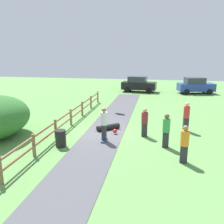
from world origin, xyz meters
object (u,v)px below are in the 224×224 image
Objects in this scene: bystander_maroon at (145,121)px; bystander_red at (186,115)px; skater_fallen at (109,127)px; bystander_orange at (185,142)px; trash_bin at (61,138)px; skater_riding at (104,122)px; skateboard_loose at (120,114)px; parked_car_black at (139,84)px; parked_car_blue at (196,86)px; bystander_green at (166,129)px.

bystander_maroon is 0.92× the size of bystander_red.
bystander_orange is (4.21, -3.87, 0.77)m from skater_fallen.
trash_bin is 2.48m from skater_riding.
trash_bin is 4.90m from bystander_maroon.
skater_riding is 1.33× the size of skater_fallen.
skater_riding is 4.54m from bystander_orange.
parked_car_black is at bearing 87.15° from skateboard_loose.
bystander_red is at bearing 9.22° from skater_fallen.
parked_car_black is 0.98× the size of parked_car_blue.
skater_riding is (2.09, 1.16, 0.65)m from trash_bin.
bystander_green is at bearing -61.47° from skateboard_loose.
bystander_green is 3.24m from bystander_red.
bystander_maroon is 0.38× the size of parked_car_blue.
bystander_orange is (-0.59, -4.64, -0.06)m from bystander_red.
parked_car_black is at bearing 88.14° from skater_riding.
skater_fallen is 15.69m from parked_car_black.
parked_car_black is at bearing 95.57° from bystander_maroon.
bystander_red reaches higher than bystander_orange.
bystander_green is at bearing 113.82° from bystander_orange.
bystander_green is 18.05m from parked_car_black.
skater_riding reaches higher than skater_fallen.
skateboard_loose is (0.11, 4.00, -0.11)m from skater_fallen.
bystander_orange is 19.78m from parked_car_blue.
bystander_orange is (4.09, -1.96, -0.12)m from skater_riding.
trash_bin is at bearing -106.37° from skateboard_loose.
bystander_maroon is 17.15m from parked_car_blue.
skater_fallen is at bearing 57.31° from trash_bin.
skater_riding is 2.36× the size of skateboard_loose.
trash_bin is 0.62× the size of skater_fallen.
parked_car_blue reaches higher than bystander_red.
bystander_maroon reaches higher than skater_fallen.
bystander_green is 0.41× the size of parked_car_blue.
bystander_green is (3.47, -2.18, 0.81)m from skater_fallen.
skater_riding reaches higher than parked_car_blue.
bystander_maroon is at bearing 128.59° from bystander_green.
parked_car_blue is at bearing -0.14° from parked_car_black.
skateboard_loose is at bearing 118.53° from bystander_green.
skateboard_loose is (2.08, 7.07, -0.36)m from trash_bin.
trash_bin is 0.50× the size of bystander_green.
skater_fallen is 17.36m from parked_car_blue.
bystander_green is at bearing -102.72° from parked_car_blue.
bystander_red is (4.80, 0.78, 0.84)m from skater_fallen.
bystander_red is at bearing 30.39° from bystander_maroon.
skater_riding is at bearing -150.14° from bystander_red.
skateboard_loose is at bearing -122.39° from parked_car_blue.
skateboard_loose is 0.44× the size of bystander_red.
parked_car_black is at bearing 100.23° from bystander_orange.
bystander_maroon reaches higher than trash_bin.
skater_riding is at bearing -91.86° from parked_car_black.
bystander_maroon is at bearing -65.15° from skateboard_loose.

